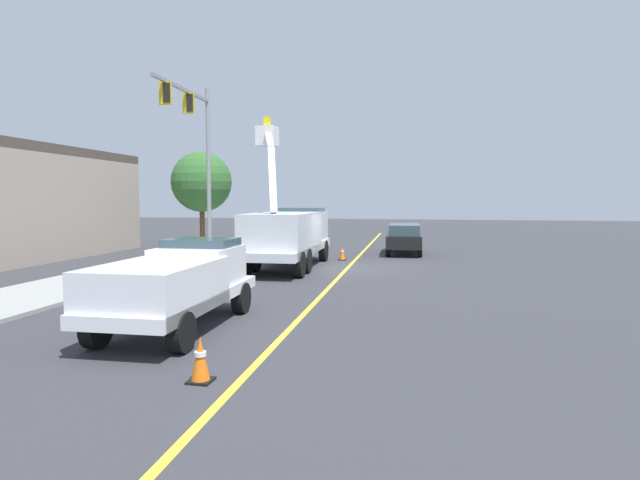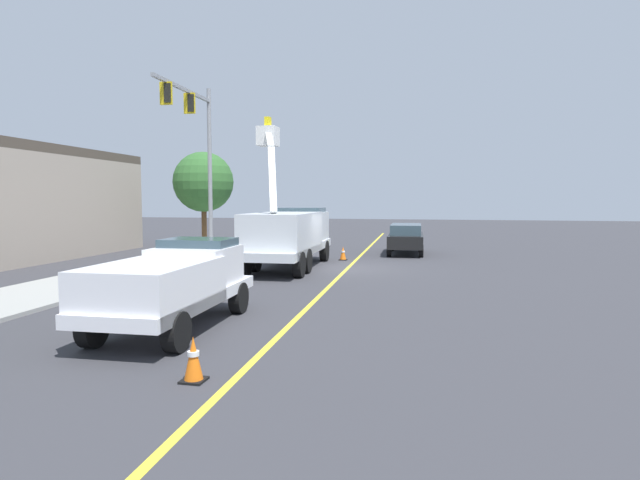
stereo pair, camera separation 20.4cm
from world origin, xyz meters
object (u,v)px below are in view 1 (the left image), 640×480
traffic_cone_leading (200,360)px  traffic_signal_mast (196,139)px  traffic_cone_mid_front (342,253)px  service_pickup_truck (177,283)px  utility_bucket_truck (289,232)px  passing_minivan (404,237)px

traffic_cone_leading → traffic_signal_mast: size_ratio=0.09×
traffic_cone_leading → traffic_cone_mid_front: traffic_cone_leading is taller
traffic_cone_leading → traffic_signal_mast: (16.49, 7.91, 5.79)m
service_pickup_truck → traffic_signal_mast: size_ratio=0.63×
utility_bucket_truck → traffic_cone_leading: 14.89m
passing_minivan → utility_bucket_truck: bearing=146.0°
traffic_cone_mid_front → traffic_signal_mast: (-1.48, 7.26, 5.82)m
utility_bucket_truck → traffic_cone_mid_front: bearing=-29.5°
traffic_cone_leading → service_pickup_truck: bearing=33.1°
utility_bucket_truck → traffic_cone_leading: size_ratio=10.60×
utility_bucket_truck → passing_minivan: size_ratio=1.70×
utility_bucket_truck → traffic_signal_mast: size_ratio=0.92×
passing_minivan → traffic_cone_leading: 21.96m
traffic_cone_leading → utility_bucket_truck: bearing=9.9°
utility_bucket_truck → passing_minivan: 8.71m
service_pickup_truck → traffic_cone_leading: size_ratio=7.26×
service_pickup_truck → passing_minivan: service_pickup_truck is taller
utility_bucket_truck → service_pickup_truck: size_ratio=1.46×
traffic_cone_mid_front → traffic_signal_mast: 9.42m
traffic_cone_leading → traffic_cone_mid_front: (17.97, 0.65, -0.04)m
service_pickup_truck → traffic_signal_mast: traffic_signal_mast is taller
passing_minivan → traffic_cone_mid_front: bearing=142.5°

